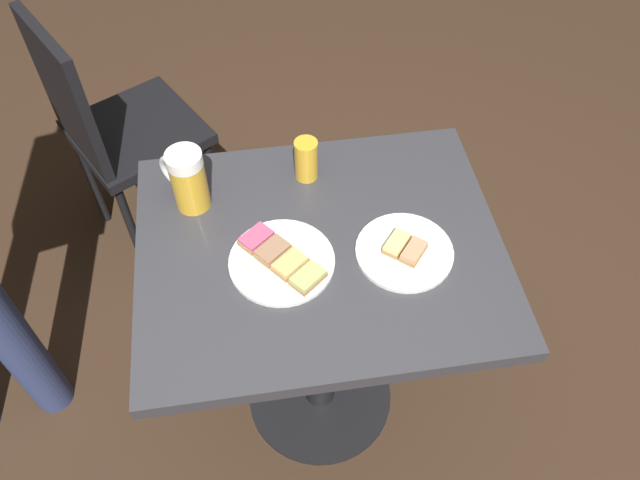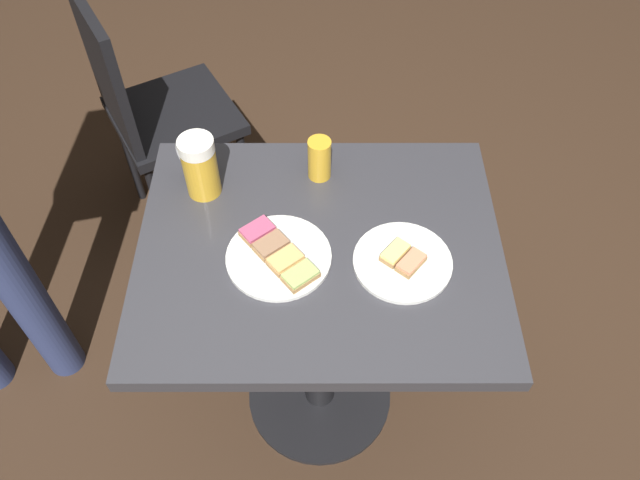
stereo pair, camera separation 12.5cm
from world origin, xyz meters
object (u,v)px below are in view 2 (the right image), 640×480
Objects in this scene: plate_far at (403,261)px; beer_mug at (199,165)px; beer_glass_small at (321,159)px; plate_near at (279,255)px; cafe_chair at (151,107)px.

beer_mug is at bearing 64.25° from plate_far.
beer_glass_small is (0.26, 0.17, 0.05)m from plate_far.
plate_near is 0.26m from plate_far.
plate_near is 2.14× the size of beer_glass_small.
plate_far is (-0.01, -0.26, -0.00)m from plate_near.
cafe_chair is at bearing 42.11° from plate_far.
beer_glass_small is 0.81m from cafe_chair.
cafe_chair reaches higher than plate_near.
beer_glass_small is (0.25, -0.09, 0.04)m from plate_near.
plate_far is 0.32m from beer_glass_small.
beer_mug is 0.71m from cafe_chair.
beer_glass_small is 0.12× the size of cafe_chair.
plate_near is 1.46× the size of beer_mug.
beer_mug is 0.17× the size of cafe_chair.
plate_near is at bearing 0.63° from cafe_chair.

